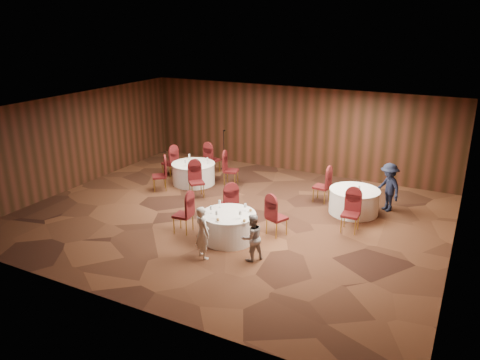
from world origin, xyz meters
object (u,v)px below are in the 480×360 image
at_px(woman_b, 252,238).
at_px(man_c, 388,187).
at_px(table_left, 194,173).
at_px(mic_stand, 224,158).
at_px(woman_a, 202,233).
at_px(table_main, 229,226).
at_px(table_right, 354,201).

bearing_deg(woman_b, man_c, -172.31).
height_order(table_left, man_c, man_c).
relative_size(table_left, mic_stand, 0.99).
distance_m(mic_stand, woman_a, 7.13).
distance_m(woman_a, man_c, 6.15).
bearing_deg(mic_stand, woman_b, -55.49).
distance_m(table_main, mic_stand, 6.13).
bearing_deg(table_left, mic_stand, 85.96).
bearing_deg(woman_a, woman_b, -128.44).
height_order(woman_a, woman_b, woman_a).
bearing_deg(table_right, mic_stand, 160.35).
distance_m(table_right, woman_b, 4.27).
bearing_deg(woman_b, table_main, -91.05).
distance_m(table_right, woman_a, 5.15).
xyz_separation_m(table_right, mic_stand, (-5.58, 1.99, 0.07)).
bearing_deg(table_right, table_main, -126.96).
relative_size(table_main, woman_a, 1.07).
bearing_deg(table_right, man_c, 37.91).
xyz_separation_m(table_main, woman_a, (-0.08, -1.17, 0.30)).
distance_m(mic_stand, man_c, 6.57).
relative_size(table_main, woman_b, 1.22).
height_order(mic_stand, man_c, mic_stand).
xyz_separation_m(mic_stand, woman_b, (4.13, -6.00, 0.15)).
height_order(table_left, woman_a, woman_a).
bearing_deg(table_left, woman_a, -54.94).
height_order(mic_stand, woman_a, mic_stand).
relative_size(table_left, woman_a, 1.13).
height_order(table_right, mic_stand, mic_stand).
height_order(table_left, woman_b, woman_b).
xyz_separation_m(table_main, table_left, (-3.24, 3.33, -0.00)).
xyz_separation_m(woman_a, man_c, (3.40, 5.12, 0.07)).
bearing_deg(table_left, man_c, 5.42).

